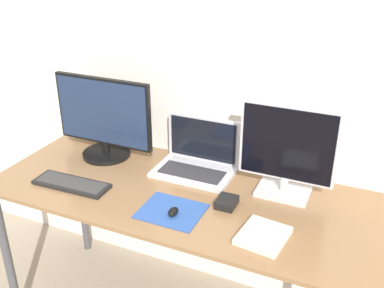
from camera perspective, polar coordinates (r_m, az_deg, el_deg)
The scene contains 10 objects.
wall_back at distance 2.13m, azimuth 3.91°, elevation 10.14°, with size 7.00×0.05×2.50m.
desk at distance 2.01m, azimuth -0.73°, elevation -8.28°, with size 1.76×0.69×0.78m.
monitor_left at distance 2.24m, azimuth -11.13°, elevation 3.05°, with size 0.52×0.24×0.41m.
monitor_right at distance 1.90m, azimuth 11.99°, elevation -0.94°, with size 0.40×0.16×0.41m.
laptop at distance 2.12m, azimuth 0.70°, elevation -1.84°, with size 0.37×0.24×0.24m.
keyboard at distance 2.08m, azimuth -15.04°, elevation -4.91°, with size 0.35×0.13×0.02m.
mousepad at distance 1.84m, azimuth -2.62°, elevation -8.51°, with size 0.25×0.21×0.00m.
mouse at distance 1.81m, azimuth -2.40°, elevation -8.60°, with size 0.04×0.06×0.03m.
book at distance 1.71m, azimuth 9.03°, elevation -11.43°, with size 0.19×0.20×0.02m.
power_brick at distance 1.87m, azimuth 4.42°, elevation -7.39°, with size 0.08×0.10×0.03m.
Camera 1 is at (0.70, -1.17, 1.81)m, focal length 42.00 mm.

